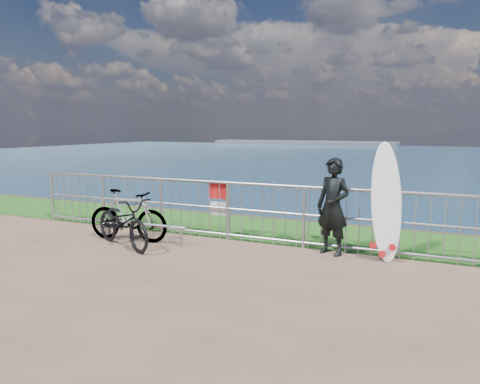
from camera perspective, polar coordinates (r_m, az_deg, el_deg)
The scene contains 8 objects.
grass_strip at distance 9.80m, azimuth 3.99°, elevation -4.64°, with size 120.00×120.00×0.00m, color #1E5B19.
seascape at distance 160.92m, azimuth 7.66°, elevation 5.76°, with size 260.00×260.00×5.00m.
railing at distance 8.68m, azimuth 1.51°, elevation -2.44°, with size 10.06×0.10×1.13m.
surfer at distance 8.00m, azimuth 11.26°, elevation -1.75°, with size 0.60×0.39×1.64m, color black.
surfboard at distance 7.85m, azimuth 17.38°, elevation -1.65°, with size 0.65×0.63×1.93m.
bicycle_near at distance 8.64m, azimuth -14.08°, elevation -3.57°, with size 0.61×1.74×0.91m, color black.
bicycle_far at distance 9.06m, azimuth -13.52°, elevation -2.80°, with size 0.46×1.63×0.98m, color black.
bike_rack at distance 8.91m, azimuth -11.67°, elevation -4.08°, with size 1.82×0.05×0.38m.
Camera 1 is at (3.36, -6.25, 2.16)m, focal length 35.00 mm.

